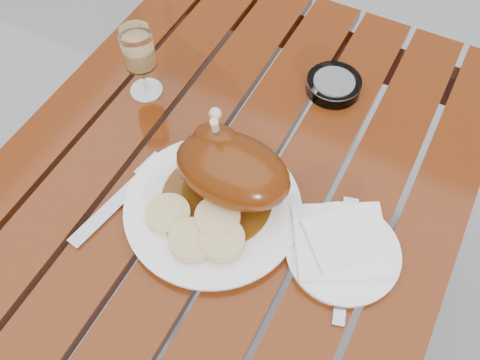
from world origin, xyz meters
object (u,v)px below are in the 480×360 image
object	(u,v)px
table	(218,289)
dinner_plate	(213,209)
wine_glass	(141,63)
side_plate	(343,253)
ashtray	(334,85)

from	to	relation	value
table	dinner_plate	world-z (taller)	dinner_plate
table	wine_glass	xyz separation A→B (m)	(-0.24, 0.17, 0.45)
dinner_plate	side_plate	distance (m)	0.23
table	dinner_plate	distance (m)	0.38
table	ashtray	size ratio (longest dim) A/B	11.17
table	ashtray	xyz separation A→B (m)	(0.09, 0.35, 0.39)
dinner_plate	ashtray	distance (m)	0.36
wine_glass	side_plate	size ratio (longest dim) A/B	0.82
wine_glass	ashtray	xyz separation A→B (m)	(0.33, 0.17, -0.06)
wine_glass	ashtray	bearing A→B (deg)	27.84
dinner_plate	side_plate	bearing A→B (deg)	6.39
wine_glass	side_plate	xyz separation A→B (m)	(0.48, -0.16, -0.07)
dinner_plate	wine_glass	world-z (taller)	wine_glass
dinner_plate	side_plate	size ratio (longest dim) A/B	1.62
table	dinner_plate	xyz separation A→B (m)	(0.01, -0.01, 0.38)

